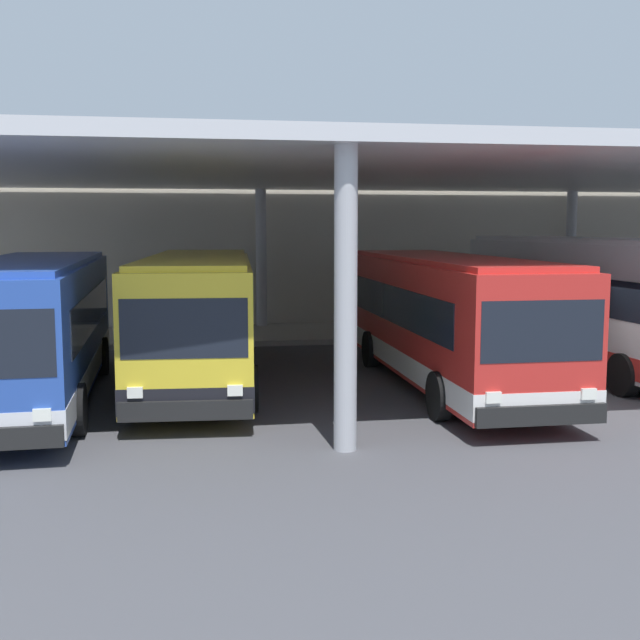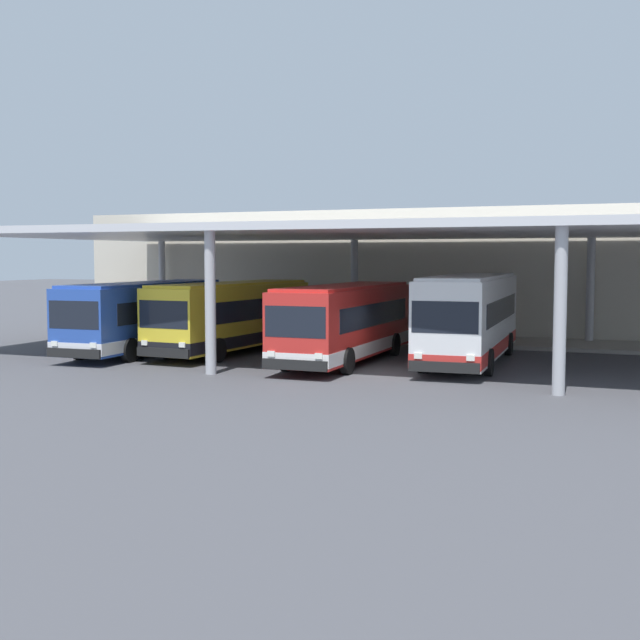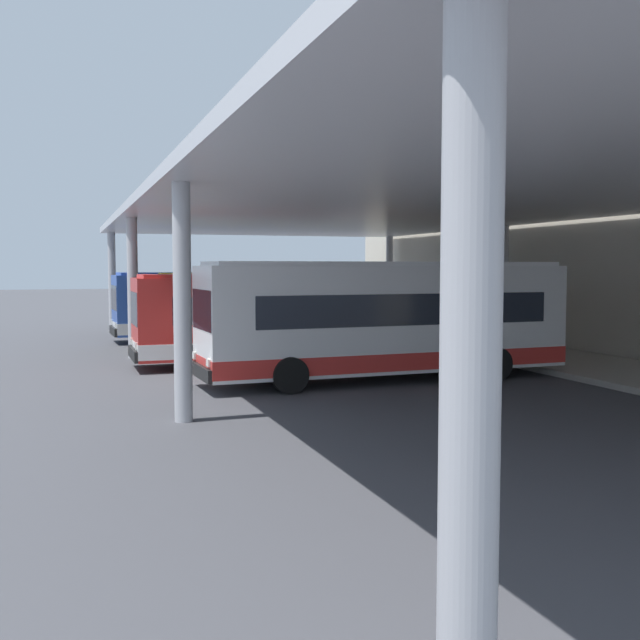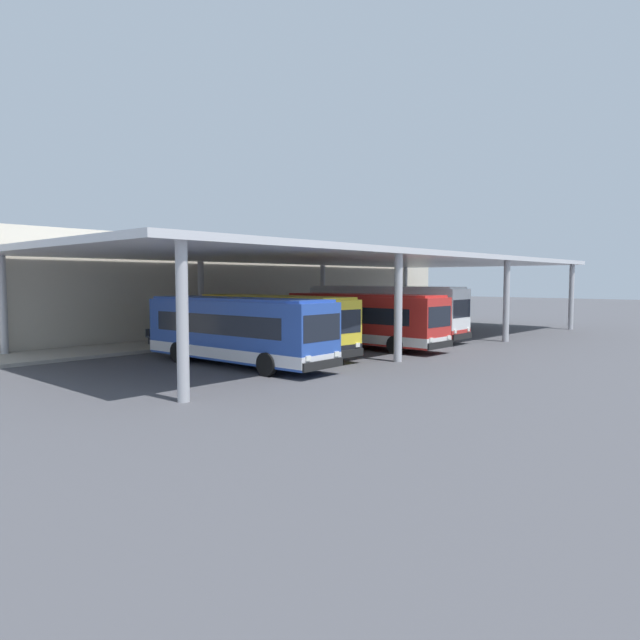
{
  "view_description": "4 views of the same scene",
  "coord_description": "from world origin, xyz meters",
  "px_view_note": "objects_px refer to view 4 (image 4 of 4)",
  "views": [
    {
      "loc": [
        -8.78,
        -15.53,
        3.89
      ],
      "look_at": [
        -5.49,
        4.23,
        1.47
      ],
      "focal_mm": 43.74,
      "sensor_mm": 36.0,
      "label": 1
    },
    {
      "loc": [
        8.45,
        -28.41,
        4.3
      ],
      "look_at": [
        -3.7,
        2.18,
        1.73
      ],
      "focal_mm": 45.32,
      "sensor_mm": 36.0,
      "label": 2
    },
    {
      "loc": [
        22.74,
        -4.97,
        3.41
      ],
      "look_at": [
        -3.94,
        4.14,
        1.43
      ],
      "focal_mm": 42.29,
      "sensor_mm": 36.0,
      "label": 3
    },
    {
      "loc": [
        -29.04,
        -18.09,
        3.98
      ],
      "look_at": [
        -4.71,
        3.95,
        1.67
      ],
      "focal_mm": 31.71,
      "sensor_mm": 36.0,
      "label": 4
    }
  ],
  "objects_px": {
    "bus_nearest_bay": "(237,330)",
    "bus_second_bay": "(273,324)",
    "bench_waiting": "(160,335)",
    "bus_middle_bay": "(362,320)",
    "bus_far_bay": "(385,312)",
    "trash_bin": "(198,332)"
  },
  "relations": [
    {
      "from": "bus_second_bay",
      "to": "trash_bin",
      "type": "relative_size",
      "value": 10.88
    },
    {
      "from": "bus_middle_bay",
      "to": "bus_nearest_bay",
      "type": "bearing_deg",
      "value": -179.67
    },
    {
      "from": "bus_second_bay",
      "to": "bus_far_bay",
      "type": "xyz_separation_m",
      "value": [
        10.66,
        0.38,
        0.19
      ]
    },
    {
      "from": "bus_second_bay",
      "to": "bus_middle_bay",
      "type": "distance_m",
      "value": 6.08
    },
    {
      "from": "bus_nearest_bay",
      "to": "bus_far_bay",
      "type": "height_order",
      "value": "bus_far_bay"
    },
    {
      "from": "trash_bin",
      "to": "bus_second_bay",
      "type": "bearing_deg",
      "value": -97.13
    },
    {
      "from": "bus_nearest_bay",
      "to": "bench_waiting",
      "type": "relative_size",
      "value": 5.89
    },
    {
      "from": "bus_nearest_bay",
      "to": "bus_middle_bay",
      "type": "bearing_deg",
      "value": 0.33
    },
    {
      "from": "bus_nearest_bay",
      "to": "bus_second_bay",
      "type": "xyz_separation_m",
      "value": [
        3.64,
        1.45,
        0.0
      ]
    },
    {
      "from": "bus_far_bay",
      "to": "bench_waiting",
      "type": "bearing_deg",
      "value": 148.58
    },
    {
      "from": "bench_waiting",
      "to": "bus_far_bay",
      "type": "bearing_deg",
      "value": -31.42
    },
    {
      "from": "bench_waiting",
      "to": "bus_nearest_bay",
      "type": "bearing_deg",
      "value": -100.99
    },
    {
      "from": "bus_nearest_bay",
      "to": "trash_bin",
      "type": "height_order",
      "value": "bus_nearest_bay"
    },
    {
      "from": "bus_nearest_bay",
      "to": "trash_bin",
      "type": "xyz_separation_m",
      "value": [
        4.66,
        9.58,
        -0.98
      ]
    },
    {
      "from": "bus_nearest_bay",
      "to": "bus_middle_bay",
      "type": "relative_size",
      "value": 1.01
    },
    {
      "from": "bus_middle_bay",
      "to": "trash_bin",
      "type": "bearing_deg",
      "value": 117.23
    },
    {
      "from": "bus_far_bay",
      "to": "trash_bin",
      "type": "xyz_separation_m",
      "value": [
        -9.64,
        7.76,
        -1.16
      ]
    },
    {
      "from": "bench_waiting",
      "to": "bus_second_bay",
      "type": "bearing_deg",
      "value": -77.24
    },
    {
      "from": "bus_middle_bay",
      "to": "bus_far_bay",
      "type": "bearing_deg",
      "value": 20.43
    },
    {
      "from": "bus_far_bay",
      "to": "bench_waiting",
      "type": "height_order",
      "value": "bus_far_bay"
    },
    {
      "from": "bus_nearest_bay",
      "to": "bench_waiting",
      "type": "distance_m",
      "value": 9.67
    },
    {
      "from": "bus_far_bay",
      "to": "bus_nearest_bay",
      "type": "bearing_deg",
      "value": -172.74
    }
  ]
}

